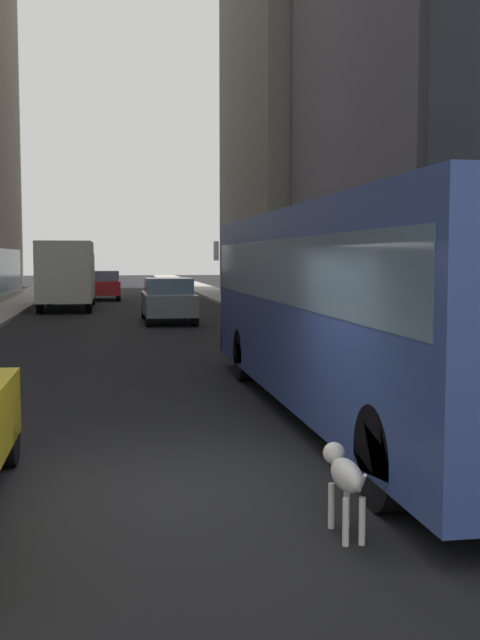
{
  "coord_description": "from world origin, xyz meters",
  "views": [
    {
      "loc": [
        -0.83,
        -7.82,
        2.37
      ],
      "look_at": [
        1.12,
        3.85,
        1.4
      ],
      "focal_mm": 43.25,
      "sensor_mm": 36.0,
      "label": 1
    }
  ],
  "objects_px": {
    "transit_bus": "(361,297)",
    "car_grey_wagon": "(168,300)",
    "car_red_coupe": "(105,285)",
    "box_truck": "(67,273)",
    "dalmatian_dog": "(344,475)"
  },
  "relations": [
    {
      "from": "transit_bus",
      "to": "car_grey_wagon",
      "type": "relative_size",
      "value": 2.61
    },
    {
      "from": "car_grey_wagon",
      "to": "dalmatian_dog",
      "type": "height_order",
      "value": "car_grey_wagon"
    },
    {
      "from": "transit_bus",
      "to": "dalmatian_dog",
      "type": "relative_size",
      "value": 11.98
    },
    {
      "from": "car_red_coupe",
      "to": "dalmatian_dog",
      "type": "bearing_deg",
      "value": -86.46
    },
    {
      "from": "box_truck",
      "to": "dalmatian_dog",
      "type": "relative_size",
      "value": 7.79
    },
    {
      "from": "car_grey_wagon",
      "to": "car_red_coupe",
      "type": "distance_m",
      "value": 15.78
    },
    {
      "from": "car_red_coupe",
      "to": "dalmatian_dog",
      "type": "distance_m",
      "value": 37.42
    },
    {
      "from": "box_truck",
      "to": "car_grey_wagon",
      "type": "bearing_deg",
      "value": -63.33
    },
    {
      "from": "transit_bus",
      "to": "dalmatian_dog",
      "type": "bearing_deg",
      "value": -109.79
    },
    {
      "from": "dalmatian_dog",
      "to": "car_grey_wagon",
      "type": "bearing_deg",
      "value": 89.76
    },
    {
      "from": "car_grey_wagon",
      "to": "car_red_coupe",
      "type": "bearing_deg",
      "value": 98.75
    },
    {
      "from": "car_red_coupe",
      "to": "box_truck",
      "type": "bearing_deg",
      "value": -101.83
    },
    {
      "from": "transit_bus",
      "to": "dalmatian_dog",
      "type": "xyz_separation_m",
      "value": [
        -1.69,
        -4.7,
        -1.26
      ]
    },
    {
      "from": "car_red_coupe",
      "to": "dalmatian_dog",
      "type": "relative_size",
      "value": 4.31
    },
    {
      "from": "transit_bus",
      "to": "dalmatian_dog",
      "type": "distance_m",
      "value": 5.15
    }
  ]
}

